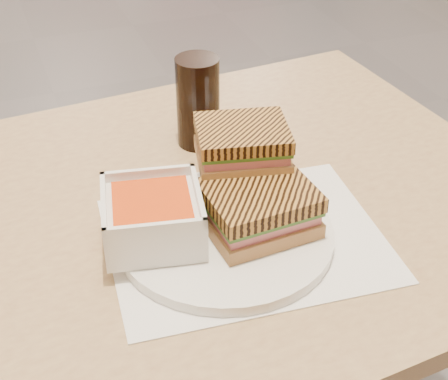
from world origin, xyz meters
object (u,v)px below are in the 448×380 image
object	(u,v)px
plate	(225,235)
cola_glass	(198,102)
main_table	(104,296)
soup_bowl	(153,218)
panini_lower	(259,208)

from	to	relation	value
plate	cola_glass	world-z (taller)	cola_glass
main_table	cola_glass	size ratio (longest dim) A/B	9.00
plate	soup_bowl	size ratio (longest dim) A/B	1.96
plate	main_table	bearing A→B (deg)	153.06
soup_bowl	cola_glass	xyz separation A→B (m)	(0.13, 0.22, 0.02)
main_table	soup_bowl	world-z (taller)	soup_bowl
panini_lower	cola_glass	size ratio (longest dim) A/B	0.97
plate	soup_bowl	world-z (taller)	soup_bowl
soup_bowl	panini_lower	xyz separation A→B (m)	(0.13, -0.03, 0.00)
panini_lower	cola_glass	xyz separation A→B (m)	(0.01, 0.25, 0.02)
plate	panini_lower	distance (m)	0.06
main_table	panini_lower	size ratio (longest dim) A/B	9.25
plate	cola_glass	bearing A→B (deg)	78.88
main_table	panini_lower	bearing A→B (deg)	-24.08
soup_bowl	cola_glass	bearing A→B (deg)	58.75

